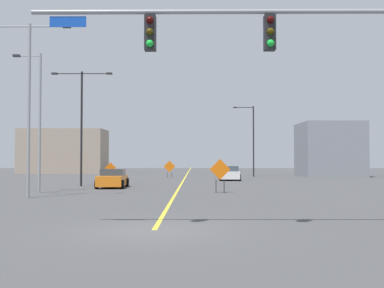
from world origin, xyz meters
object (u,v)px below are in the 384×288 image
object	(u,v)px
street_lamp_mid_right	(252,137)
street_lamp_near_left	(82,118)
construction_sign_left_shoulder	(170,167)
construction_sign_left_lane	(220,171)
car_white_approaching	(229,173)
traffic_signal_assembly	(272,55)
street_lamp_near_right	(29,95)
street_lamp_mid_left	(38,116)
car_orange_passing	(113,179)
construction_sign_median_far	(110,170)

from	to	relation	value
street_lamp_mid_right	street_lamp_near_left	xyz separation A→B (m)	(-15.36, -19.05, 0.65)
construction_sign_left_shoulder	construction_sign_left_lane	world-z (taller)	construction_sign_left_lane
car_white_approaching	traffic_signal_assembly	bearing A→B (deg)	-91.78
construction_sign_left_lane	car_white_approaching	distance (m)	17.13
street_lamp_near_right	street_lamp_mid_right	distance (m)	33.51
street_lamp_mid_left	construction_sign_left_lane	size ratio (longest dim) A/B	4.14
street_lamp_near_left	car_white_approaching	world-z (taller)	street_lamp_near_left
construction_sign_left_shoulder	car_white_approaching	xyz separation A→B (m)	(6.25, -6.37, -0.51)
car_white_approaching	car_orange_passing	distance (m)	15.10
street_lamp_mid_left	street_lamp_near_left	distance (m)	6.99
street_lamp_mid_left	street_lamp_near_right	distance (m)	3.87
street_lamp_near_right	car_white_approaching	size ratio (longest dim) A/B	2.07
traffic_signal_assembly	street_lamp_near_left	xyz separation A→B (m)	(-11.08, 21.74, 0.05)
construction_sign_left_lane	construction_sign_median_far	size ratio (longest dim) A/B	1.15
car_orange_passing	construction_sign_left_lane	bearing A→B (deg)	-34.35
traffic_signal_assembly	street_lamp_mid_right	distance (m)	41.01
car_white_approaching	street_lamp_mid_left	bearing A→B (deg)	-127.46
street_lamp_near_right	car_white_approaching	xyz separation A→B (m)	(12.29, 20.76, -4.92)
traffic_signal_assembly	car_white_approaching	bearing A→B (deg)	88.22
street_lamp_mid_right	street_lamp_near_left	world-z (taller)	street_lamp_near_left
street_lamp_near_right	construction_sign_left_shoulder	distance (m)	28.14
construction_sign_median_far	car_orange_passing	distance (m)	3.93
street_lamp_mid_right	car_orange_passing	xyz separation A→B (m)	(-12.64, -20.75, -3.98)
traffic_signal_assembly	construction_sign_median_far	size ratio (longest dim) A/B	5.95
street_lamp_near_left	car_white_approaching	distance (m)	16.44
street_lamp_near_right	construction_sign_left_lane	size ratio (longest dim) A/B	4.50
street_lamp_near_left	construction_sign_left_shoulder	xyz separation A→B (m)	(5.82, 16.52, -4.10)
construction_sign_left_lane	car_white_approaching	xyz separation A→B (m)	(1.78, 17.03, -0.69)
street_lamp_mid_left	street_lamp_mid_right	world-z (taller)	street_lamp_mid_left
street_lamp_near_right	street_lamp_mid_right	size ratio (longest dim) A/B	1.14
traffic_signal_assembly	construction_sign_median_far	world-z (taller)	traffic_signal_assembly
street_lamp_mid_left	car_white_approaching	world-z (taller)	street_lamp_mid_left
traffic_signal_assembly	street_lamp_near_left	world-z (taller)	street_lamp_near_left
street_lamp_mid_left	construction_sign_median_far	size ratio (longest dim) A/B	4.77
street_lamp_near_right	construction_sign_left_lane	bearing A→B (deg)	19.57
street_lamp_near_right	construction_sign_left_shoulder	xyz separation A→B (m)	(6.05, 27.13, -4.41)
construction_sign_left_shoulder	car_white_approaching	world-z (taller)	construction_sign_left_shoulder
traffic_signal_assembly	street_lamp_mid_right	bearing A→B (deg)	84.01
street_lamp_mid_left	street_lamp_mid_right	distance (m)	30.68
traffic_signal_assembly	construction_sign_left_lane	world-z (taller)	traffic_signal_assembly
traffic_signal_assembly	construction_sign_median_far	bearing A→B (deg)	111.14
traffic_signal_assembly	construction_sign_left_shoulder	xyz separation A→B (m)	(-5.26, 38.26, -4.06)
street_lamp_mid_left	construction_sign_median_far	world-z (taller)	street_lamp_mid_left
street_lamp_near_right	construction_sign_median_far	distance (m)	13.61
street_lamp_near_right	car_white_approaching	distance (m)	24.63
street_lamp_mid_right	car_orange_passing	size ratio (longest dim) A/B	2.06
street_lamp_near_right	car_orange_passing	world-z (taller)	street_lamp_near_right
traffic_signal_assembly	street_lamp_mid_right	size ratio (longest dim) A/B	1.30
street_lamp_mid_right	car_white_approaching	bearing A→B (deg)	-110.31
traffic_signal_assembly	construction_sign_left_lane	size ratio (longest dim) A/B	5.16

